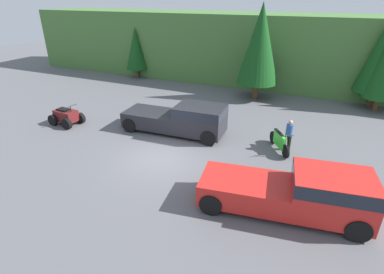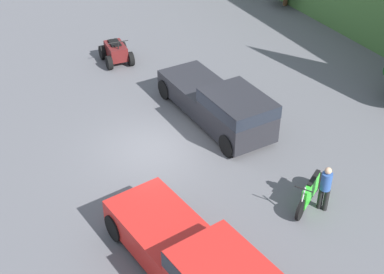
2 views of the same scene
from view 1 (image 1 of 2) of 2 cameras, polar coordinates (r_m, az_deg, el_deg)
ground_plane at (r=14.83m, az=-5.53°, el=-3.85°), size 80.00×80.00×0.00m
hillside_backdrop at (r=28.24m, az=11.14°, el=16.23°), size 44.00×6.00×5.83m
tree_left at (r=29.53m, az=-10.62°, el=16.25°), size 2.03×2.03×4.60m
tree_mid_left at (r=22.89m, az=12.81°, el=16.87°), size 3.02×3.02×6.87m
tree_mid_right at (r=24.07m, az=32.57°, el=13.15°), size 2.75×2.75×6.26m
pickup_truck_red at (r=11.41m, az=19.85°, el=-9.69°), size 6.15×2.90×1.78m
pickup_truck_second at (r=16.90m, az=-1.70°, el=3.61°), size 5.98×2.42×1.78m
dirt_bike at (r=15.83m, az=16.31°, el=-0.86°), size 1.32×1.97×1.16m
quad_atv at (r=19.88m, az=-22.82°, el=3.62°), size 1.96×1.39×1.26m
rider_person at (r=15.85m, az=17.97°, el=0.56°), size 0.47×0.47×1.63m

